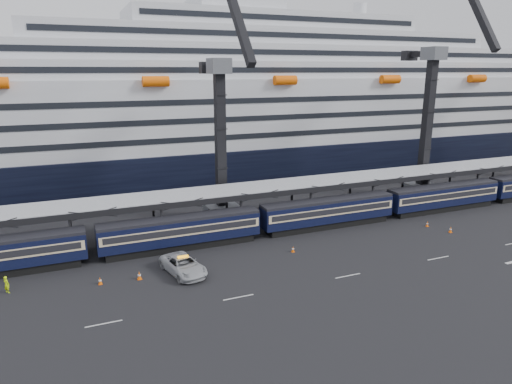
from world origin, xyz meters
TOP-DOWN VIEW (x-y plane):
  - ground at (0.00, 0.00)m, footprint 260.00×260.00m
  - lane_markings at (8.15, -5.23)m, footprint 111.00×4.27m
  - train at (-4.65, 10.00)m, footprint 133.05×3.00m
  - canopy at (0.00, 14.00)m, footprint 130.00×6.25m
  - cruise_ship at (-1.08, 45.99)m, footprint 214.09×28.84m
  - crane_dark_near at (-20.00, 18.59)m, footprint 4.50×17.75m
  - crane_dark_mid at (15.00, 17.59)m, footprint 4.50×18.24m
  - pickup_truck at (-29.47, 3.05)m, footprint 4.32×6.96m
  - worker at (-46.00, 5.29)m, footprint 0.72×0.72m
  - traffic_cone_a at (-37.70, 3.76)m, footprint 0.39×0.39m
  - traffic_cone_b at (-33.94, 3.40)m, footprint 0.44×0.44m
  - traffic_cone_c at (-16.30, 3.89)m, footprint 0.37×0.37m
  - traffic_cone_d at (5.68, 1.95)m, footprint 0.40×0.40m
  - traffic_cone_e at (4.57, 4.95)m, footprint 0.37×0.37m

SIDE VIEW (x-z plane):
  - ground at x=0.00m, z-range 0.00..0.00m
  - lane_markings at x=8.15m, z-range 0.00..0.02m
  - traffic_cone_c at x=-16.30m, z-range 0.00..0.73m
  - traffic_cone_e at x=4.57m, z-range 0.00..0.73m
  - traffic_cone_a at x=-37.70m, z-range 0.00..0.77m
  - traffic_cone_d at x=5.68m, z-range -0.01..0.79m
  - traffic_cone_b at x=-33.94m, z-range -0.01..0.87m
  - worker at x=-46.00m, z-range 0.00..1.69m
  - pickup_truck at x=-29.47m, z-range 0.00..1.80m
  - train at x=-4.65m, z-range 0.18..4.23m
  - canopy at x=0.00m, z-range 2.49..8.01m
  - crane_dark_near at x=-20.00m, z-range -5.61..29.47m
  - cruise_ship at x=-1.08m, z-range -4.66..29.34m
  - crane_dark_mid at x=15.00m, z-range -6.46..33.18m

